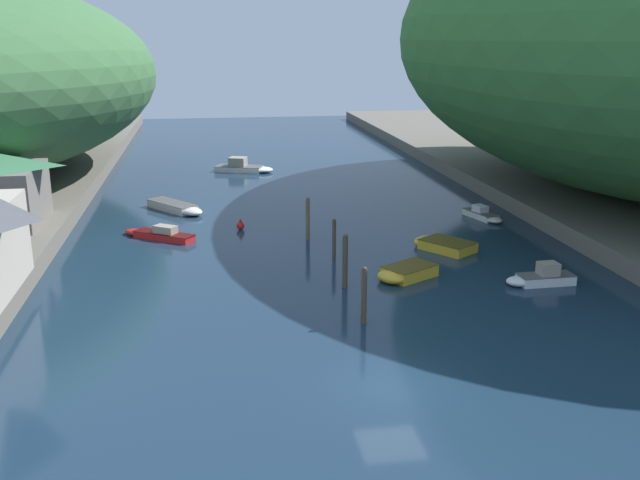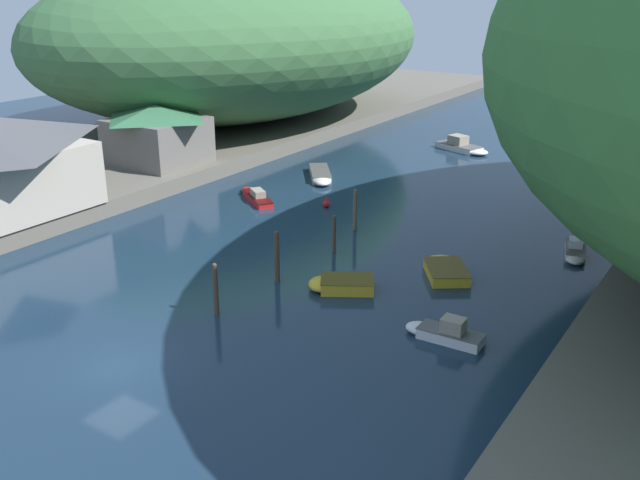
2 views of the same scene
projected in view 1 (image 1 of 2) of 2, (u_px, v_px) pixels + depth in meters
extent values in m
plane|color=#192D42|center=(294.00, 208.00, 55.85)|extent=(130.00, 130.00, 0.00)
cube|color=#666056|center=(614.00, 189.00, 59.84)|extent=(22.00, 120.00, 1.21)
cube|color=gold|center=(448.00, 246.00, 44.69)|extent=(3.52, 3.77, 0.60)
ellipsoid|color=gold|center=(428.00, 241.00, 45.77)|extent=(2.53, 2.43, 0.60)
cube|color=#4C3E0E|center=(448.00, 241.00, 44.60)|extent=(3.59, 3.85, 0.03)
cube|color=silver|center=(481.00, 215.00, 52.72)|extent=(1.88, 3.21, 0.43)
ellipsoid|color=silver|center=(493.00, 220.00, 51.40)|extent=(1.44, 1.74, 0.43)
cube|color=#504E4A|center=(481.00, 212.00, 52.66)|extent=(1.92, 3.27, 0.03)
cube|color=silver|center=(480.00, 209.00, 52.68)|extent=(1.04, 1.23, 0.51)
cube|color=red|center=(164.00, 236.00, 47.22)|extent=(4.16, 3.39, 0.41)
ellipsoid|color=red|center=(139.00, 232.00, 48.12)|extent=(2.37, 2.12, 0.41)
cube|color=#450A0A|center=(164.00, 233.00, 47.16)|extent=(4.24, 3.46, 0.03)
cube|color=#9E937F|center=(165.00, 230.00, 47.04)|extent=(1.68, 1.51, 0.52)
cube|color=gold|center=(410.00, 272.00, 39.77)|extent=(3.37, 3.03, 0.64)
ellipsoid|color=gold|center=(392.00, 277.00, 38.90)|extent=(2.11, 2.23, 0.64)
cube|color=#4C3E0E|center=(410.00, 266.00, 39.68)|extent=(3.43, 3.09, 0.03)
cube|color=white|center=(239.00, 169.00, 70.75)|extent=(4.95, 3.40, 0.52)
ellipsoid|color=white|center=(262.00, 170.00, 70.34)|extent=(2.78, 2.53, 0.52)
cube|color=#525252|center=(239.00, 166.00, 70.68)|extent=(5.05, 3.47, 0.03)
cube|color=#9E937F|center=(238.00, 162.00, 70.58)|extent=(1.97, 1.83, 0.89)
cube|color=white|center=(546.00, 279.00, 38.70)|extent=(3.04, 1.30, 0.50)
ellipsoid|color=white|center=(520.00, 281.00, 38.43)|extent=(1.53, 1.20, 0.50)
cube|color=#525252|center=(546.00, 275.00, 38.63)|extent=(3.10, 1.32, 0.03)
cube|color=#9E937F|center=(548.00, 269.00, 38.55)|extent=(1.07, 0.88, 0.70)
cube|color=silver|center=(172.00, 206.00, 55.10)|extent=(4.02, 4.59, 0.59)
ellipsoid|color=silver|center=(190.00, 211.00, 53.58)|extent=(2.55, 2.71, 0.59)
cube|color=#504E4A|center=(172.00, 202.00, 55.01)|extent=(4.10, 4.68, 0.03)
cylinder|color=#4C3D2D|center=(364.00, 297.00, 33.09)|extent=(0.27, 0.27, 2.63)
sphere|color=#4C3D2D|center=(364.00, 269.00, 32.71)|extent=(0.24, 0.24, 0.24)
cylinder|color=#4C3D2D|center=(345.00, 263.00, 37.84)|extent=(0.30, 0.30, 2.78)
sphere|color=#4C3D2D|center=(345.00, 236.00, 37.44)|extent=(0.27, 0.27, 0.27)
cylinder|color=#4C3D2D|center=(334.00, 239.00, 43.05)|extent=(0.23, 0.23, 2.29)
sphere|color=#4C3D2D|center=(334.00, 220.00, 42.72)|extent=(0.21, 0.21, 0.21)
cylinder|color=brown|center=(308.00, 220.00, 46.86)|extent=(0.26, 0.26, 2.69)
sphere|color=brown|center=(308.00, 199.00, 46.47)|extent=(0.24, 0.24, 0.24)
sphere|color=red|center=(240.00, 226.00, 49.50)|extent=(0.55, 0.55, 0.55)
cone|color=red|center=(240.00, 220.00, 49.38)|extent=(0.27, 0.27, 0.27)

